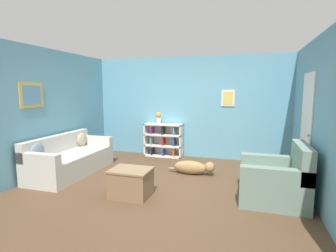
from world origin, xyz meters
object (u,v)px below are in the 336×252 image
(coffee_table, at_px, (131,182))
(dog, at_px, (193,167))
(couch, at_px, (70,159))
(bookshelf, at_px, (164,140))
(recliner_chair, at_px, (277,181))
(vase, at_px, (159,117))

(coffee_table, relative_size, dog, 0.65)
(couch, xyz_separation_m, bookshelf, (1.44, 1.97, 0.13))
(recliner_chair, distance_m, coffee_table, 2.33)
(couch, xyz_separation_m, recliner_chair, (4.02, -0.22, 0.03))
(vase, bearing_deg, recliner_chair, -38.59)
(bookshelf, relative_size, coffee_table, 1.54)
(coffee_table, height_order, dog, coffee_table)
(recliner_chair, bearing_deg, vase, 141.41)
(recliner_chair, height_order, coffee_table, recliner_chair)
(recliner_chair, relative_size, dog, 0.98)
(recliner_chair, xyz_separation_m, vase, (-2.72, 2.17, 0.71))
(dog, bearing_deg, vase, 133.54)
(recliner_chair, relative_size, coffee_table, 1.51)
(recliner_chair, bearing_deg, bookshelf, 139.68)
(couch, xyz_separation_m, dog, (2.50, 0.69, -0.15))
(couch, bearing_deg, coffee_table, -22.77)
(recliner_chair, bearing_deg, dog, 149.06)
(bookshelf, relative_size, dog, 1.00)
(vase, bearing_deg, dog, -46.46)
(couch, distance_m, bookshelf, 2.45)
(couch, distance_m, vase, 2.46)
(couch, bearing_deg, dog, 15.54)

